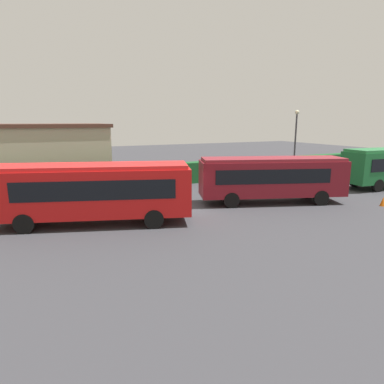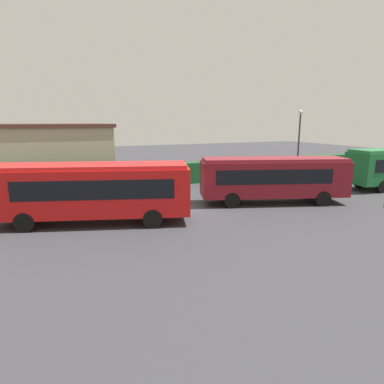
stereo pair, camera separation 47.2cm
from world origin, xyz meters
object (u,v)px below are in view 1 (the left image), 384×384
at_px(bus_red, 93,190).
at_px(bus_maroon, 272,177).
at_px(person_far, 355,172).
at_px(person_right, 237,184).
at_px(traffic_cone, 383,201).
at_px(lamppost, 295,139).

relative_size(bus_red, bus_maroon, 1.06).
height_order(bus_maroon, person_far, bus_maroon).
height_order(person_right, person_far, person_right).
bearing_deg(person_right, person_far, 122.79).
relative_size(person_right, person_far, 1.16).
bearing_deg(person_right, traffic_cone, 78.66).
relative_size(bus_red, person_far, 6.33).
height_order(person_right, lamppost, lamppost).
xyz_separation_m(traffic_cone, lamppost, (0.02, 8.40, 3.58)).
distance_m(bus_red, person_far, 23.79).
relative_size(person_far, lamppost, 0.26).
xyz_separation_m(bus_red, bus_maroon, (11.61, -0.26, -0.09)).
bearing_deg(lamppost, bus_red, -166.46).
distance_m(bus_red, bus_maroon, 11.62).
distance_m(traffic_cone, lamppost, 9.13).
xyz_separation_m(bus_maroon, person_far, (11.98, 3.10, -0.90)).
height_order(traffic_cone, lamppost, lamppost).
bearing_deg(traffic_cone, bus_maroon, 146.79).
xyz_separation_m(person_far, lamppost, (-6.01, 1.40, 3.01)).
bearing_deg(person_right, bus_maroon, 58.38).
xyz_separation_m(person_right, person_far, (13.24, 0.87, -0.15)).
bearing_deg(bus_red, person_far, -154.70).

